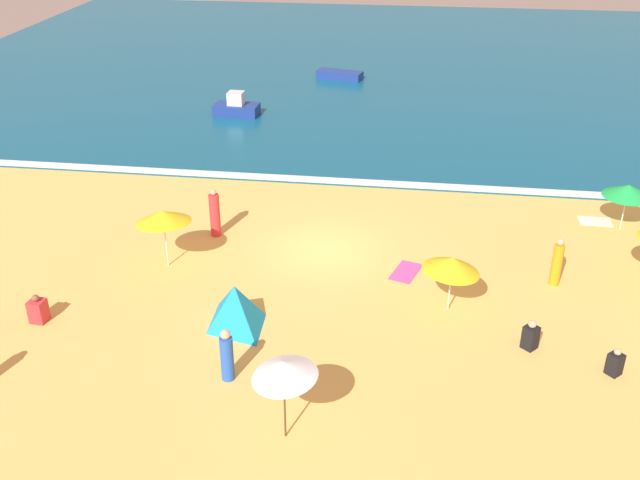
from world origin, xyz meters
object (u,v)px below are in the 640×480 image
Objects in this scene: beachgoer_1 at (215,214)px; beachgoer_4 at (38,310)px; beachgoer_2 at (227,356)px; beachgoer_6 at (557,263)px; beach_umbrella_4 at (284,369)px; beachgoer_7 at (531,336)px; beachgoer_8 at (615,363)px; beach_umbrella_1 at (628,191)px; beach_tent at (235,305)px; beach_umbrella_2 at (163,217)px; small_boat_0 at (236,107)px; small_boat_1 at (340,75)px; beach_umbrella_5 at (452,264)px.

beachgoer_1 is 7.54m from beachgoer_4.
beachgoer_2 is 11.59m from beachgoer_6.
beach_umbrella_4 is at bearing -132.23° from beachgoer_6.
beachgoer_7 is (11.02, -5.78, -0.47)m from beachgoer_1.
beachgoer_8 is at bearing 23.22° from beach_umbrella_4.
beachgoer_4 reaches higher than beachgoer_8.
beach_umbrella_1 is 5.65m from beachgoer_6.
beach_umbrella_4 is at bearing -62.78° from beach_tent.
small_boat_0 is at bearing 95.41° from beach_umbrella_2.
small_boat_0 is at bearing -120.59° from small_boat_1.
beachgoer_1 is 22.46m from small_boat_1.
beach_umbrella_5 is 3.17m from beachgoer_7.
beachgoer_4 is (-6.51, 1.95, -0.36)m from beachgoer_2.
beachgoer_4 is 16.77m from beachgoer_6.
beachgoer_6 is at bearing -67.49° from small_boat_1.
small_boat_1 is (-0.43, 30.74, -0.40)m from beachgoer_2.
beach_umbrella_4 is (5.65, -7.90, 0.16)m from beach_umbrella_2.
beachgoer_6 is (-3.15, -4.62, -0.80)m from beach_umbrella_1.
beach_umbrella_2 is 1.12× the size of beach_umbrella_4.
beachgoer_7 is (-4.39, -8.44, -1.20)m from beach_umbrella_1.
beachgoer_6 is 0.70× the size of small_boat_0.
beachgoer_8 is (13.21, -6.70, -0.53)m from beachgoer_1.
small_boat_0 is at bearing 124.38° from beachgoer_7.
beachgoer_2 is 0.93× the size of beachgoer_6.
small_boat_0 is at bearing 106.38° from beach_umbrella_4.
beachgoer_2 is at bearing -89.20° from small_boat_1.
beach_tent is at bearing -147.38° from beach_umbrella_1.
beachgoer_8 is (8.62, 3.70, -1.71)m from beach_umbrella_4.
beachgoer_8 is at bearing -30.76° from beach_umbrella_5.
beach_umbrella_1 reaches higher than beachgoer_4.
beach_umbrella_2 is 2.91m from beachgoer_1.
beach_umbrella_2 reaches higher than small_boat_0.
small_boat_0 is at bearing 127.19° from beachgoer_8.
beach_umbrella_5 is at bearing -149.98° from beachgoer_6.
beach_umbrella_4 is 9.54m from beachgoer_8.
beach_tent is at bearing -76.35° from small_boat_0.
beach_umbrella_1 is at bearing 50.37° from beach_umbrella_4.
beachgoer_7 is (12.08, -3.27, -1.49)m from beach_umbrella_2.
small_boat_0 is (-15.85, 20.89, 0.16)m from beachgoer_8.
beach_umbrella_1 is 16.93m from beachgoer_2.
beachgoer_1 is 2.03× the size of beachgoer_4.
beach_umbrella_5 reaches higher than small_boat_0.
beach_tent reaches higher than small_boat_1.
beachgoer_8 is at bearing -69.22° from small_boat_1.
beach_tent is at bearing 6.11° from beachgoer_4.
beachgoer_7 is at bearing 0.02° from beach_tent.
beach_umbrella_4 is 9.52m from beachgoer_4.
beach_umbrella_1 is at bearing 40.82° from beachgoer_2.
small_boat_1 is at bearing 112.51° from beachgoer_6.
beachgoer_7 is at bearing -72.57° from small_boat_1.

